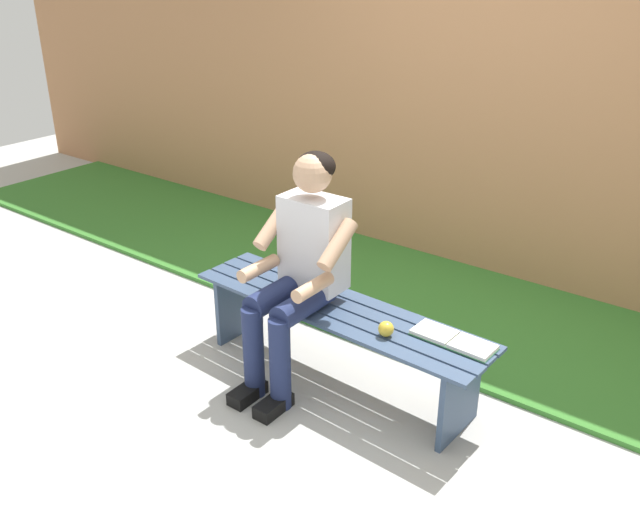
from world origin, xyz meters
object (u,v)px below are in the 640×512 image
bench_near (337,324)px  apple (386,329)px  book_open (453,340)px  person_seated (300,264)px

bench_near → apple: size_ratio=22.59×
bench_near → apple: apple is taller
apple → book_open: (-0.29, -0.15, -0.03)m
bench_near → book_open: size_ratio=4.19×
apple → person_seated: bearing=0.7°
book_open → apple: bearing=29.4°
bench_near → person_seated: size_ratio=1.40×
person_seated → apple: 0.57m
person_seated → book_open: size_ratio=2.99×
book_open → person_seated: bearing=13.0°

